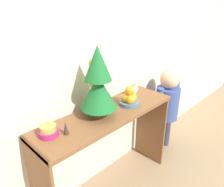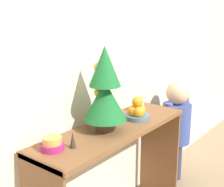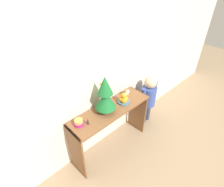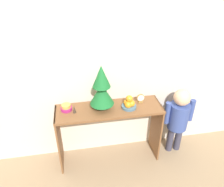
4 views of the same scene
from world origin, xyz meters
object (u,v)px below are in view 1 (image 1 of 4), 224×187
(fruit_bowl, at_px, (130,98))
(mini_tree, at_px, (98,83))
(singing_bowl, at_px, (48,131))
(child_figure, at_px, (167,102))
(desk_clock, at_px, (134,90))
(figurine, at_px, (66,128))

(fruit_bowl, bearing_deg, mini_tree, 172.18)
(fruit_bowl, height_order, singing_bowl, fruit_bowl)
(mini_tree, bearing_deg, fruit_bowl, -7.82)
(child_figure, bearing_deg, desk_clock, 172.56)
(fruit_bowl, distance_m, desk_clock, 0.19)
(fruit_bowl, distance_m, singing_bowl, 0.73)
(figurine, height_order, child_figure, child_figure)
(mini_tree, height_order, fruit_bowl, mini_tree)
(singing_bowl, bearing_deg, mini_tree, -5.30)
(singing_bowl, height_order, desk_clock, desk_clock)
(mini_tree, bearing_deg, desk_clock, 5.04)
(fruit_bowl, xyz_separation_m, singing_bowl, (-0.73, 0.08, -0.02))
(singing_bowl, xyz_separation_m, desk_clock, (0.89, 0.00, 0.02))
(desk_clock, distance_m, child_figure, 0.58)
(singing_bowl, bearing_deg, child_figure, -2.56)
(desk_clock, bearing_deg, mini_tree, -174.96)
(figurine, bearing_deg, fruit_bowl, -1.13)
(mini_tree, distance_m, desk_clock, 0.53)
(singing_bowl, height_order, child_figure, child_figure)
(desk_clock, height_order, child_figure, child_figure)
(singing_bowl, distance_m, figurine, 0.11)
(singing_bowl, bearing_deg, fruit_bowl, -6.39)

